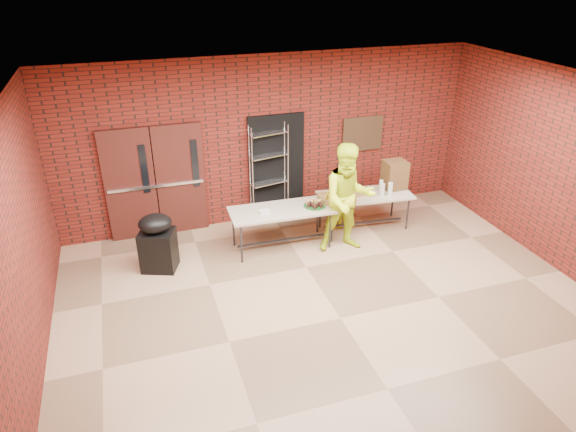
# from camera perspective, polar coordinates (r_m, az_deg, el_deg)

# --- Properties ---
(room) EXTENTS (8.08, 7.08, 3.28)m
(room) POSITION_cam_1_polar(r_m,az_deg,el_deg) (6.80, 6.45, -0.57)
(room) COLOR brown
(room) RESTS_ON ground
(double_doors) EXTENTS (1.78, 0.12, 2.10)m
(double_doors) POSITION_cam_1_polar(r_m,az_deg,el_deg) (9.63, -14.47, 3.65)
(double_doors) COLOR #441413
(double_doors) RESTS_ON room
(dark_doorway) EXTENTS (1.10, 0.06, 2.10)m
(dark_doorway) POSITION_cam_1_polar(r_m,az_deg,el_deg) (10.01, -1.30, 5.42)
(dark_doorway) COLOR black
(dark_doorway) RESTS_ON room
(bronze_plaque) EXTENTS (0.85, 0.04, 0.70)m
(bronze_plaque) POSITION_cam_1_polar(r_m,az_deg,el_deg) (10.47, 8.26, 9.03)
(bronze_plaque) COLOR #392816
(bronze_plaque) RESTS_ON room
(wire_rack) EXTENTS (0.75, 0.38, 1.97)m
(wire_rack) POSITION_cam_1_polar(r_m,az_deg,el_deg) (9.86, -2.12, 4.64)
(wire_rack) COLOR silver
(wire_rack) RESTS_ON room
(table_left) EXTENTS (1.85, 0.82, 0.75)m
(table_left) POSITION_cam_1_polar(r_m,az_deg,el_deg) (9.03, -0.73, 0.39)
(table_left) COLOR tan
(table_left) RESTS_ON room
(table_right) EXTENTS (1.81, 0.89, 0.72)m
(table_right) POSITION_cam_1_polar(r_m,az_deg,el_deg) (9.78, 8.55, 2.08)
(table_right) COLOR tan
(table_right) RESTS_ON room
(basket_bananas) EXTENTS (0.50, 0.39, 0.15)m
(basket_bananas) POSITION_cam_1_polar(r_m,az_deg,el_deg) (9.36, 5.02, 1.99)
(basket_bananas) COLOR #A36F42
(basket_bananas) RESTS_ON table_right
(basket_oranges) EXTENTS (0.47, 0.37, 0.15)m
(basket_oranges) POSITION_cam_1_polar(r_m,az_deg,el_deg) (9.71, 7.07, 2.80)
(basket_oranges) COLOR #A36F42
(basket_oranges) RESTS_ON table_right
(basket_apples) EXTENTS (0.41, 0.32, 0.13)m
(basket_apples) POSITION_cam_1_polar(r_m,az_deg,el_deg) (9.38, 6.07, 1.90)
(basket_apples) COLOR #A36F42
(basket_apples) RESTS_ON table_right
(muffin_tray) EXTENTS (0.39, 0.39, 0.10)m
(muffin_tray) POSITION_cam_1_polar(r_m,az_deg,el_deg) (9.11, 3.00, 1.36)
(muffin_tray) COLOR #15501D
(muffin_tray) RESTS_ON table_left
(napkin_box) EXTENTS (0.16, 0.11, 0.05)m
(napkin_box) POSITION_cam_1_polar(r_m,az_deg,el_deg) (8.86, -2.64, 0.49)
(napkin_box) COLOR silver
(napkin_box) RESTS_ON table_left
(coffee_dispenser) EXTENTS (0.41, 0.37, 0.55)m
(coffee_dispenser) POSITION_cam_1_polar(r_m,az_deg,el_deg) (10.02, 11.76, 4.52)
(coffee_dispenser) COLOR brown
(coffee_dispenser) RESTS_ON table_right
(cup_stack_front) EXTENTS (0.08, 0.08, 0.24)m
(cup_stack_front) POSITION_cam_1_polar(r_m,az_deg,el_deg) (9.71, 10.46, 2.90)
(cup_stack_front) COLOR silver
(cup_stack_front) RESTS_ON table_right
(cup_stack_mid) EXTENTS (0.09, 0.09, 0.26)m
(cup_stack_mid) POSITION_cam_1_polar(r_m,az_deg,el_deg) (9.72, 11.29, 2.92)
(cup_stack_mid) COLOR silver
(cup_stack_mid) RESTS_ON table_right
(cup_stack_back) EXTENTS (0.08, 0.08, 0.23)m
(cup_stack_back) POSITION_cam_1_polar(r_m,az_deg,el_deg) (9.88, 10.30, 3.32)
(cup_stack_back) COLOR silver
(cup_stack_back) RESTS_ON table_right
(covered_grill) EXTENTS (0.68, 0.63, 1.01)m
(covered_grill) POSITION_cam_1_polar(r_m,az_deg,el_deg) (8.74, -14.29, -2.84)
(covered_grill) COLOR black
(covered_grill) RESTS_ON room
(volunteer_woman) EXTENTS (0.68, 0.56, 1.59)m
(volunteer_woman) POSITION_cam_1_polar(r_m,az_deg,el_deg) (9.78, 6.40, 3.09)
(volunteer_woman) COLOR #CCE719
(volunteer_woman) RESTS_ON room
(volunteer_man) EXTENTS (1.04, 0.86, 1.97)m
(volunteer_man) POSITION_cam_1_polar(r_m,az_deg,el_deg) (8.91, 6.70, 1.94)
(volunteer_man) COLOR #CCE719
(volunteer_man) RESTS_ON room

